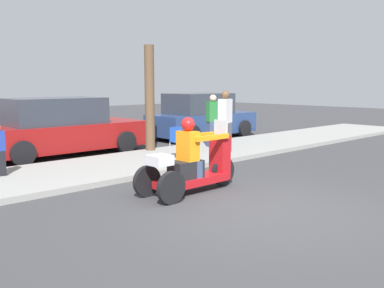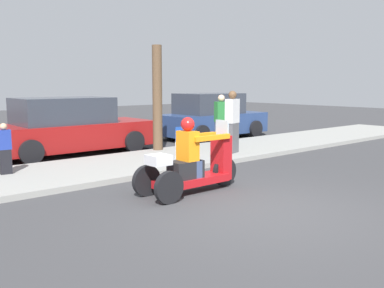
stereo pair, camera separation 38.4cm
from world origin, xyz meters
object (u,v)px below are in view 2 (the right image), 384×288
Objects in this scene: spectator_mid_group at (221,122)px; tree_trunk at (157,98)px; spectator_near_curb at (232,123)px; folding_chair_curbside at (185,139)px; parked_car_lot_center at (69,128)px; parked_car_lot_far at (212,117)px; motorcycle_trike at (192,166)px; spectator_with_child at (5,150)px.

tree_trunk is at bearing 157.92° from spectator_mid_group.
folding_chair_curbside is (-1.61, 0.11, -0.33)m from spectator_near_curb.
parked_car_lot_center is 1.12× the size of parked_car_lot_far.
parked_car_lot_center is at bearing 147.90° from spectator_mid_group.
motorcycle_trike is at bearing -135.29° from parked_car_lot_far.
parked_car_lot_center reaches higher than motorcycle_trike.
spectator_mid_group is 1.18m from spectator_near_curb.
spectator_near_curb is at bearing -118.78° from spectator_mid_group.
parked_car_lot_center is 5.72m from parked_car_lot_far.
motorcycle_trike is 0.74× the size of tree_trunk.
motorcycle_trike is 8.26m from parked_car_lot_far.
spectator_with_child is at bearing 166.40° from folding_chair_curbside.
folding_chair_curbside is 0.27× the size of tree_trunk.
folding_chair_curbside is at bearing -13.60° from spectator_with_child.
tree_trunk is (4.50, 0.67, 0.98)m from spectator_with_child.
spectator_with_child is at bearing -171.58° from tree_trunk.
tree_trunk is at bearing 62.52° from motorcycle_trike.
spectator_near_curb is at bearing -54.14° from tree_trunk.
spectator_near_curb is (-0.57, -1.03, 0.07)m from spectator_mid_group.
parked_car_lot_center is 2.73m from tree_trunk.
parked_car_lot_far is at bearing 52.52° from spectator_mid_group.
spectator_with_child is at bearing 179.22° from spectator_mid_group.
parked_car_lot_center is at bearing 133.62° from spectator_near_curb.
parked_car_lot_far is at bearing 39.75° from folding_chair_curbside.
tree_trunk reaches higher than spectator_mid_group.
spectator_mid_group is at bearing -32.10° from parked_car_lot_center.
motorcycle_trike is 0.47× the size of parked_car_lot_center.
spectator_mid_group is at bearing 40.08° from motorcycle_trike.
spectator_with_child reaches higher than folding_chair_curbside.
spectator_with_child is 1.34× the size of folding_chair_curbside.
spectator_with_child is (-6.35, 0.09, -0.24)m from spectator_mid_group.
spectator_mid_group reaches higher than motorcycle_trike.
spectator_near_curb is at bearing -125.09° from parked_car_lot_far.
tree_trunk reaches higher than parked_car_lot_far.
spectator_with_child is 0.23× the size of parked_car_lot_center.
parked_car_lot_far is (4.06, 3.37, 0.16)m from folding_chair_curbside.
spectator_near_curb is 2.11× the size of folding_chair_curbside.
folding_chair_curbside is 3.73m from parked_car_lot_center.
spectator_with_child is 8.56m from parked_car_lot_far.
spectator_mid_group is at bearing 61.22° from spectator_near_curb.
spectator_with_child is 0.36× the size of tree_trunk.
parked_car_lot_center is at bearing -179.59° from parked_car_lot_far.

